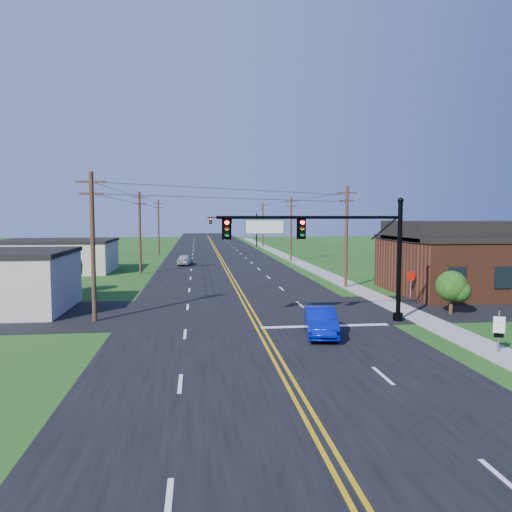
{
  "coord_description": "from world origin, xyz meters",
  "views": [
    {
      "loc": [
        -3.32,
        -20.69,
        6.41
      ],
      "look_at": [
        0.33,
        10.0,
        3.9
      ],
      "focal_mm": 35.0,
      "sensor_mm": 36.0,
      "label": 1
    }
  ],
  "objects": [
    {
      "name": "tree_right_back",
      "position": [
        16.0,
        26.0,
        2.6
      ],
      "size": [
        3.0,
        3.0,
        4.1
      ],
      "color": "#312216",
      "rests_on": "ground"
    },
    {
      "name": "utility_pole_left_a",
      "position": [
        -9.5,
        10.0,
        4.72
      ],
      "size": [
        1.8,
        0.28,
        9.0
      ],
      "color": "#312216",
      "rests_on": "ground"
    },
    {
      "name": "ground",
      "position": [
        0.0,
        0.0,
        0.0
      ],
      "size": [
        260.0,
        260.0,
        0.0
      ],
      "primitive_type": "plane",
      "color": "#1B4413",
      "rests_on": "ground"
    },
    {
      "name": "utility_pole_left_b",
      "position": [
        -9.5,
        35.0,
        4.72
      ],
      "size": [
        1.8,
        0.28,
        9.0
      ],
      "color": "#312216",
      "rests_on": "ground"
    },
    {
      "name": "stop_sign",
      "position": [
        12.47,
        14.46,
        1.68
      ],
      "size": [
        0.82,
        0.22,
        2.33
      ],
      "rotation": [
        0.0,
        0.0,
        0.22
      ],
      "color": "slate",
      "rests_on": "ground"
    },
    {
      "name": "route_sign",
      "position": [
        10.52,
        0.51,
        1.18
      ],
      "size": [
        0.48,
        0.22,
        2.03
      ],
      "rotation": [
        0.0,
        0.0,
        -0.4
      ],
      "color": "slate",
      "rests_on": "ground"
    },
    {
      "name": "tree_left",
      "position": [
        -14.0,
        22.0,
        2.16
      ],
      "size": [
        2.4,
        2.4,
        3.37
      ],
      "color": "#312216",
      "rests_on": "ground"
    },
    {
      "name": "utility_pole_right_a",
      "position": [
        9.8,
        22.0,
        4.72
      ],
      "size": [
        1.8,
        0.28,
        9.0
      ],
      "color": "#312216",
      "rests_on": "ground"
    },
    {
      "name": "signal_mast_main",
      "position": [
        4.34,
        8.0,
        4.75
      ],
      "size": [
        11.3,
        0.6,
        7.48
      ],
      "color": "black",
      "rests_on": "ground"
    },
    {
      "name": "road_cross",
      "position": [
        0.0,
        12.0,
        0.02
      ],
      "size": [
        70.0,
        10.0,
        0.04
      ],
      "primitive_type": "cube",
      "color": "black",
      "rests_on": "ground"
    },
    {
      "name": "blue_car",
      "position": [
        3.19,
        4.85,
        0.74
      ],
      "size": [
        2.25,
        4.68,
        1.48
      ],
      "primitive_type": "imported",
      "rotation": [
        0.0,
        0.0,
        -0.16
      ],
      "color": "#07149F",
      "rests_on": "ground"
    },
    {
      "name": "distant_car",
      "position": [
        -4.86,
        43.9,
        0.7
      ],
      "size": [
        2.17,
        4.3,
        1.41
      ],
      "primitive_type": "imported",
      "rotation": [
        0.0,
        0.0,
        3.01
      ],
      "color": "silver",
      "rests_on": "ground"
    },
    {
      "name": "brick_building",
      "position": [
        20.0,
        18.0,
        2.35
      ],
      "size": [
        14.2,
        11.2,
        4.7
      ],
      "color": "#592B19",
      "rests_on": "ground"
    },
    {
      "name": "signal_mast_far",
      "position": [
        4.44,
        80.0,
        4.55
      ],
      "size": [
        10.98,
        0.6,
        7.48
      ],
      "color": "black",
      "rests_on": "ground"
    },
    {
      "name": "shrub_corner",
      "position": [
        13.0,
        9.5,
        1.85
      ],
      "size": [
        2.0,
        2.0,
        2.86
      ],
      "color": "#312216",
      "rests_on": "ground"
    },
    {
      "name": "utility_pole_right_c",
      "position": [
        9.8,
        78.0,
        4.72
      ],
      "size": [
        1.8,
        0.28,
        9.0
      ],
      "color": "#312216",
      "rests_on": "ground"
    },
    {
      "name": "utility_pole_right_b",
      "position": [
        9.8,
        48.0,
        4.72
      ],
      "size": [
        1.8,
        0.28,
        9.0
      ],
      "color": "#312216",
      "rests_on": "ground"
    },
    {
      "name": "sidewalk",
      "position": [
        10.5,
        40.0,
        0.04
      ],
      "size": [
        2.0,
        160.0,
        0.08
      ],
      "primitive_type": "cube",
      "color": "gray",
      "rests_on": "ground"
    },
    {
      "name": "utility_pole_left_c",
      "position": [
        -9.5,
        62.0,
        4.72
      ],
      "size": [
        1.8,
        0.28,
        9.0
      ],
      "color": "#312216",
      "rests_on": "ground"
    },
    {
      "name": "road_main",
      "position": [
        0.0,
        50.0,
        0.02
      ],
      "size": [
        16.0,
        220.0,
        0.04
      ],
      "primitive_type": "cube",
      "color": "black",
      "rests_on": "ground"
    },
    {
      "name": "cream_bldg_far",
      "position": [
        -19.0,
        38.0,
        1.86
      ],
      "size": [
        12.2,
        9.2,
        3.7
      ],
      "color": "beige",
      "rests_on": "ground"
    }
  ]
}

